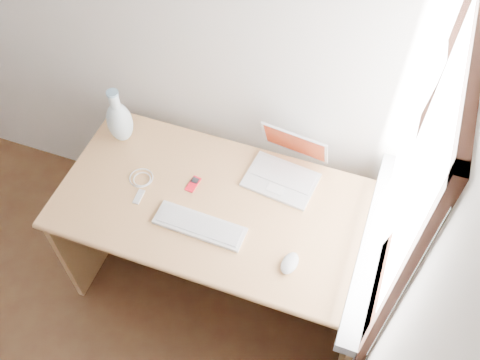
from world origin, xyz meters
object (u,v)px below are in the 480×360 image
(vase, at_px, (119,121))
(laptop, at_px, (284,168))
(external_keyboard, at_px, (200,226))
(desk, at_px, (229,216))

(vase, bearing_deg, laptop, 3.73)
(laptop, xyz_separation_m, external_keyboard, (-0.25, -0.39, -0.04))
(desk, height_order, external_keyboard, external_keyboard)
(laptop, bearing_deg, vase, -169.85)
(desk, bearing_deg, vase, 168.75)
(external_keyboard, bearing_deg, vase, 149.22)
(external_keyboard, height_order, vase, vase)
(external_keyboard, relative_size, vase, 1.31)
(external_keyboard, bearing_deg, desk, 80.64)
(laptop, bearing_deg, desk, -135.13)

